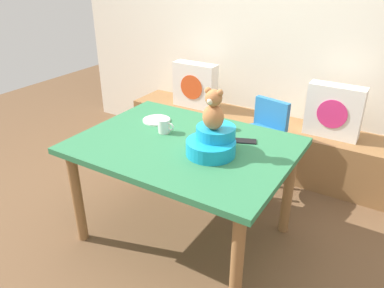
% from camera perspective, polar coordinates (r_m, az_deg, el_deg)
% --- Properties ---
extents(ground_plane, '(8.00, 8.00, 0.00)m').
position_cam_1_polar(ground_plane, '(2.80, -1.10, -13.53)').
color(ground_plane, brown).
extents(back_wall, '(4.40, 0.10, 2.60)m').
position_cam_1_polar(back_wall, '(3.56, 12.72, 17.81)').
color(back_wall, silver).
rests_on(back_wall, ground_plane).
extents(window_bench, '(2.60, 0.44, 0.46)m').
position_cam_1_polar(window_bench, '(3.63, 9.60, 0.46)').
color(window_bench, olive).
rests_on(window_bench, ground_plane).
extents(pillow_floral_left, '(0.44, 0.15, 0.44)m').
position_cam_1_polar(pillow_floral_left, '(3.72, 0.47, 8.95)').
color(pillow_floral_left, white).
rests_on(pillow_floral_left, window_bench).
extents(pillow_floral_right, '(0.44, 0.15, 0.44)m').
position_cam_1_polar(pillow_floral_right, '(3.28, 20.90, 4.69)').
color(pillow_floral_right, white).
rests_on(pillow_floral_right, window_bench).
extents(dining_table, '(1.37, 1.02, 0.74)m').
position_cam_1_polar(dining_table, '(2.44, -1.23, -1.80)').
color(dining_table, '#2D7247').
rests_on(dining_table, ground_plane).
extents(highchair, '(0.39, 0.50, 0.79)m').
position_cam_1_polar(highchair, '(3.07, 10.55, 1.36)').
color(highchair, '#2672B2').
rests_on(highchair, ground_plane).
extents(infant_seat_teal, '(0.30, 0.33, 0.16)m').
position_cam_1_polar(infant_seat_teal, '(2.24, 3.15, 0.26)').
color(infant_seat_teal, '#1693C3').
rests_on(infant_seat_teal, dining_table).
extents(teddy_bear, '(0.13, 0.12, 0.25)m').
position_cam_1_polar(teddy_bear, '(2.16, 3.27, 5.17)').
color(teddy_bear, '#B46F40').
rests_on(teddy_bear, infant_seat_teal).
extents(ketchup_bottle, '(0.07, 0.07, 0.18)m').
position_cam_1_polar(ketchup_bottle, '(2.58, 3.04, 4.29)').
color(ketchup_bottle, gold).
rests_on(ketchup_bottle, dining_table).
extents(coffee_mug, '(0.12, 0.08, 0.09)m').
position_cam_1_polar(coffee_mug, '(2.53, -4.25, 2.77)').
color(coffee_mug, silver).
rests_on(coffee_mug, dining_table).
extents(dinner_plate_near, '(0.20, 0.20, 0.01)m').
position_cam_1_polar(dinner_plate_near, '(2.73, -5.44, 3.65)').
color(dinner_plate_near, white).
rests_on(dinner_plate_near, dining_table).
extents(cell_phone, '(0.16, 0.12, 0.01)m').
position_cam_1_polar(cell_phone, '(2.43, 8.11, 0.45)').
color(cell_phone, black).
rests_on(cell_phone, dining_table).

